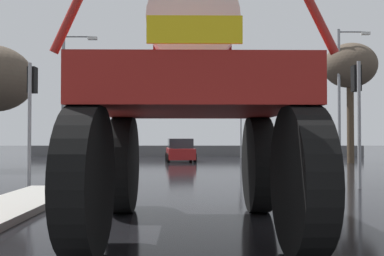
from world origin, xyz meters
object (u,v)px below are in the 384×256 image
traffic_signal_far_left (239,119)px  sedan_ahead (179,151)px  traffic_signal_near_right (356,96)px  bare_tree_right (349,67)px  streetlight_far_left (65,92)px  streetlight_far_right (340,89)px  traffic_signal_near_left (30,97)px  oversize_sprayer (191,109)px

traffic_signal_far_left → sedan_ahead: bearing=-135.7°
traffic_signal_near_right → bare_tree_right: bare_tree_right is taller
traffic_signal_far_left → bare_tree_right: (6.06, -6.51, 2.98)m
traffic_signal_near_right → streetlight_far_left: 15.72m
streetlight_far_left → streetlight_far_right: size_ratio=0.91×
streetlight_far_right → traffic_signal_near_left: bearing=-140.1°
oversize_sprayer → traffic_signal_near_right: (5.28, 6.03, 0.82)m
oversize_sprayer → streetlight_far_left: size_ratio=0.76×
oversize_sprayer → sedan_ahead: 20.81m
sedan_ahead → streetlight_far_left: (-6.17, -4.94, 3.40)m
sedan_ahead → streetlight_far_left: size_ratio=0.58×
sedan_ahead → streetlight_far_left: streetlight_far_left is taller
sedan_ahead → bare_tree_right: bearing=-106.8°
oversize_sprayer → traffic_signal_near_left: (-5.14, 6.03, 0.79)m
traffic_signal_near_right → bare_tree_right: size_ratio=0.54×
streetlight_far_right → bare_tree_right: (0.86, 0.90, 1.46)m
traffic_signal_far_left → streetlight_far_left: size_ratio=0.56×
traffic_signal_near_left → traffic_signal_near_right: 10.43m
streetlight_far_left → sedan_ahead: bearing=38.7°
traffic_signal_near_left → bare_tree_right: bare_tree_right is taller
traffic_signal_near_left → streetlight_far_left: bearing=100.6°
traffic_signal_near_right → streetlight_far_right: (3.69, 11.78, 1.57)m
sedan_ahead → traffic_signal_near_right: bearing=-163.4°
bare_tree_right → traffic_signal_near_left: bearing=-139.7°
sedan_ahead → streetlight_far_right: 10.88m
traffic_signal_far_left → streetlight_far_left: (-10.73, -9.40, 1.13)m
oversize_sprayer → streetlight_far_left: streetlight_far_left is taller
traffic_signal_far_left → oversize_sprayer: bearing=-98.5°
traffic_signal_near_left → traffic_signal_far_left: traffic_signal_far_left is taller
traffic_signal_near_left → streetlight_far_right: 18.45m
oversize_sprayer → sedan_ahead: oversize_sprayer is taller
traffic_signal_near_left → streetlight_far_right: (14.11, 11.78, 1.61)m
traffic_signal_near_right → streetlight_far_left: bearing=141.4°
sedan_ahead → bare_tree_right: (10.62, -2.04, 5.26)m
traffic_signal_near_left → bare_tree_right: bearing=40.3°
traffic_signal_near_left → streetlight_far_left: streetlight_far_left is taller
traffic_signal_far_left → streetlight_far_right: 9.17m
sedan_ahead → traffic_signal_near_left: (-4.35, -14.72, 2.19)m
traffic_signal_near_right → streetlight_far_right: streetlight_far_right is taller
traffic_signal_far_left → streetlight_far_right: size_ratio=0.50×
bare_tree_right → streetlight_far_right: bearing=-133.8°
oversize_sprayer → traffic_signal_near_right: bearing=-42.1°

